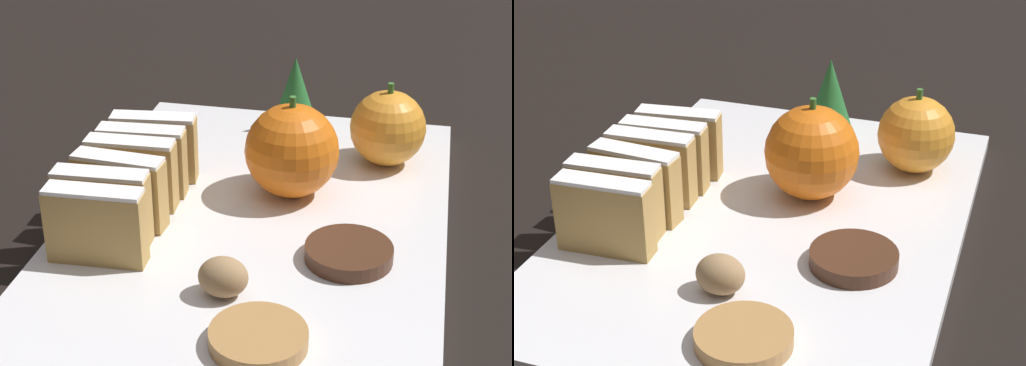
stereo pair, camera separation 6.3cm
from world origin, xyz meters
The scene contains 14 objects.
ground_plane centered at (0.00, 0.00, 0.00)m, with size 6.00×6.00×0.00m, color black.
serving_platter centered at (0.00, 0.00, 0.01)m, with size 0.28×0.41×0.01m.
stollen_slice_front centered at (-0.09, -0.08, 0.04)m, with size 0.07×0.02×0.06m.
stollen_slice_second centered at (-0.10, -0.05, 0.04)m, with size 0.07×0.02×0.06m.
stollen_slice_third centered at (-0.10, -0.03, 0.04)m, with size 0.07×0.02×0.06m.
stollen_slice_fourth centered at (-0.10, 0.00, 0.04)m, with size 0.07×0.02×0.06m.
stollen_slice_fifth centered at (-0.10, 0.02, 0.04)m, with size 0.07×0.02×0.06m.
stollen_slice_sixth centered at (-0.09, 0.05, 0.04)m, with size 0.07×0.03×0.06m.
orange_near centered at (0.02, 0.05, 0.05)m, with size 0.07×0.07×0.08m.
orange_far centered at (0.09, 0.12, 0.04)m, with size 0.06×0.06×0.07m.
walnut centered at (0.00, -0.10, 0.03)m, with size 0.03×0.03×0.03m.
chocolate_cookie centered at (0.07, -0.04, 0.02)m, with size 0.06×0.06×0.01m.
gingerbread_cookie centered at (0.03, -0.15, 0.02)m, with size 0.06×0.06×0.01m.
evergreen_sprig centered at (0.00, 0.17, 0.05)m, with size 0.04×0.04×0.07m.
Camera 1 is at (0.12, -0.54, 0.34)m, focal length 60.00 mm.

